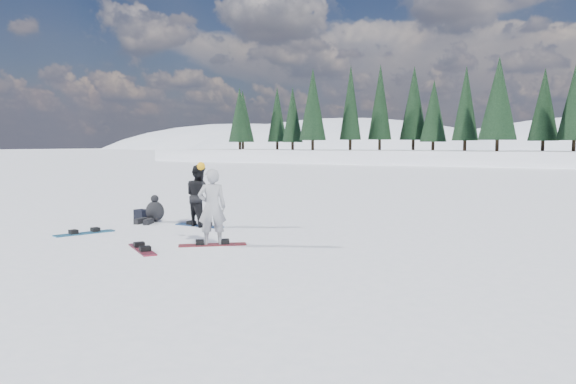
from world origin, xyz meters
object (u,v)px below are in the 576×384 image
object	(u,v)px
snowboarder_woman	(212,207)
snowboarder_man	(199,196)
snowboard_loose_a	(85,233)
gear_bag	(142,215)
seated_rider	(154,212)
snowboard_loose_b	(142,249)

from	to	relation	value
snowboarder_woman	snowboarder_man	world-z (taller)	snowboarder_woman
snowboarder_man	snowboard_loose_a	bearing A→B (deg)	73.32
snowboarder_man	gear_bag	world-z (taller)	snowboarder_man
gear_bag	snowboard_loose_a	distance (m)	2.78
snowboarder_man	snowboard_loose_a	distance (m)	3.11
gear_bag	snowboarder_man	bearing A→B (deg)	-6.15
snowboarder_woman	snowboard_loose_a	distance (m)	3.91
seated_rider	gear_bag	size ratio (longest dim) A/B	2.23
snowboarder_man	seated_rider	bearing A→B (deg)	18.39
seated_rider	snowboarder_woman	bearing A→B (deg)	-47.59
seated_rider	snowboard_loose_a	distance (m)	2.47
snowboarder_man	snowboard_loose_a	size ratio (longest dim) A/B	1.13
snowboard_loose_a	snowboard_loose_b	bearing A→B (deg)	-88.94
snowboarder_man	snowboard_loose_b	distance (m)	3.66
snowboarder_woman	snowboard_loose_b	world-z (taller)	snowboarder_woman
seated_rider	snowboard_loose_b	world-z (taller)	seated_rider
snowboarder_woman	gear_bag	size ratio (longest dim) A/B	4.15
gear_bag	snowboarder_woman	bearing A→B (deg)	-28.99
snowboarder_woman	seated_rider	distance (m)	4.37
snowboard_loose_b	seated_rider	bearing A→B (deg)	162.99
snowboarder_man	snowboarder_woman	bearing A→B (deg)	151.88
snowboarder_woman	snowboard_loose_a	size ratio (longest dim) A/B	1.24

